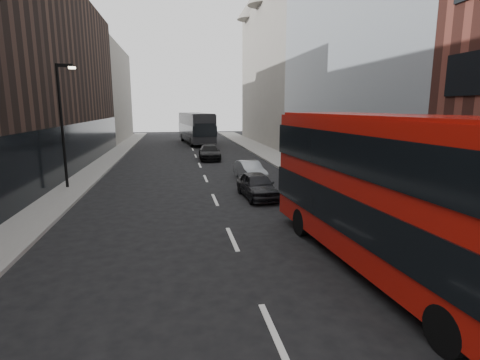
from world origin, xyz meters
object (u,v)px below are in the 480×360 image
street_lamp (63,118)px  car_b (250,171)px  red_bus (391,188)px  car_c (209,152)px  car_a (257,185)px  grey_bus (196,127)px

street_lamp → car_b: size_ratio=1.86×
red_bus → car_c: 25.09m
car_a → street_lamp: bearing=156.1°
car_a → car_b: (0.60, 5.00, -0.05)m
red_bus → car_c: size_ratio=2.48×
red_bus → grey_bus: (-3.22, 40.59, -0.40)m
car_b → car_a: bearing=-103.9°
car_a → car_b: bearing=79.4°
red_bus → car_a: size_ratio=2.89×
street_lamp → car_b: (11.11, 1.12, -3.56)m
car_c → red_bus: bearing=-81.7°
street_lamp → grey_bus: size_ratio=0.56×
car_b → car_c: 10.37m
grey_bus → car_c: 15.81m
grey_bus → car_b: bearing=-92.1°
street_lamp → grey_bus: 28.61m
red_bus → street_lamp: bearing=128.2°
street_lamp → red_bus: 18.30m
red_bus → car_b: red_bus is taller
street_lamp → car_b: bearing=5.8°
red_bus → car_b: (-1.13, 14.64, -1.92)m
car_a → car_b: car_a is taller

